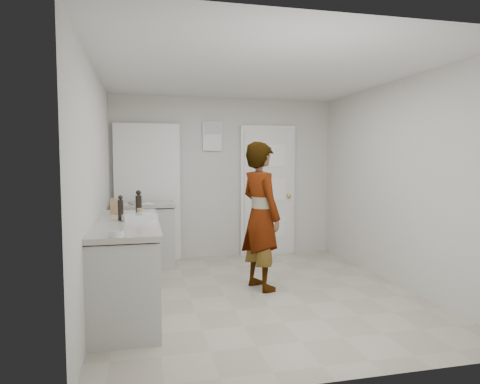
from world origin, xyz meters
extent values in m
plane|color=#ADA491|center=(0.00, 0.00, 0.00)|extent=(4.00, 4.00, 0.00)
plane|color=beige|center=(0.00, 2.00, 1.25)|extent=(3.50, 0.00, 3.50)
plane|color=beige|center=(0.00, -2.00, 1.25)|extent=(3.50, 0.00, 3.50)
plane|color=beige|center=(-1.75, 0.00, 1.25)|extent=(0.00, 4.00, 4.00)
plane|color=beige|center=(1.75, 0.00, 1.25)|extent=(0.00, 4.00, 4.00)
plane|color=silver|center=(0.00, 0.00, 2.50)|extent=(4.00, 4.00, 0.00)
cube|color=white|center=(0.70, 1.93, 1.00)|extent=(0.80, 0.05, 2.00)
cube|color=white|center=(0.70, 1.96, 1.03)|extent=(0.90, 0.04, 2.10)
sphere|color=tan|center=(1.03, 1.88, 0.95)|extent=(0.07, 0.07, 0.07)
cube|color=white|center=(-0.20, 1.97, 1.90)|extent=(0.30, 0.02, 0.45)
cube|color=black|center=(-1.20, 1.97, 1.02)|extent=(0.90, 0.05, 2.04)
cube|color=white|center=(-1.20, 1.94, 1.03)|extent=(0.98, 0.02, 2.10)
cube|color=silver|center=(-1.45, -0.20, 0.43)|extent=(0.60, 1.90, 0.86)
cube|color=black|center=(-1.45, -0.20, 0.04)|extent=(0.56, 1.86, 0.08)
cube|color=beige|center=(-1.45, -0.20, 0.90)|extent=(0.64, 1.96, 0.05)
cube|color=silver|center=(-1.25, 1.55, 0.43)|extent=(0.80, 0.55, 0.86)
cube|color=black|center=(-1.25, 1.55, 0.04)|extent=(0.75, 0.54, 0.08)
cube|color=beige|center=(-1.25, 1.55, 0.90)|extent=(0.84, 0.61, 0.05)
imported|color=silver|center=(0.08, 0.21, 0.87)|extent=(0.60, 0.74, 1.75)
cube|color=#9B704D|center=(-1.58, 0.34, 1.01)|extent=(0.12, 0.08, 0.18)
cylinder|color=#A1855C|center=(-1.32, 0.11, 0.97)|extent=(0.06, 0.06, 0.09)
cylinder|color=black|center=(-1.33, 0.27, 1.03)|extent=(0.07, 0.07, 0.22)
sphere|color=black|center=(-1.33, 0.27, 1.17)|extent=(0.06, 0.06, 0.06)
cylinder|color=black|center=(-1.50, -0.16, 1.03)|extent=(0.06, 0.06, 0.21)
sphere|color=black|center=(-1.50, -0.16, 1.16)|extent=(0.05, 0.05, 0.05)
cube|color=silver|center=(-1.33, -0.16, 0.95)|extent=(0.39, 0.33, 0.06)
cube|color=white|center=(-1.33, -0.16, 0.95)|extent=(0.34, 0.28, 0.04)
cylinder|color=silver|center=(-1.50, -1.10, 0.95)|extent=(0.12, 0.12, 0.05)
sphere|color=white|center=(-1.52, -1.11, 0.95)|extent=(0.04, 0.04, 0.04)
sphere|color=white|center=(-1.48, -1.09, 0.95)|extent=(0.04, 0.04, 0.04)
cube|color=white|center=(-1.30, 1.45, 0.93)|extent=(0.35, 0.38, 0.01)
camera|label=1|loc=(-1.30, -4.64, 1.55)|focal=32.00mm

